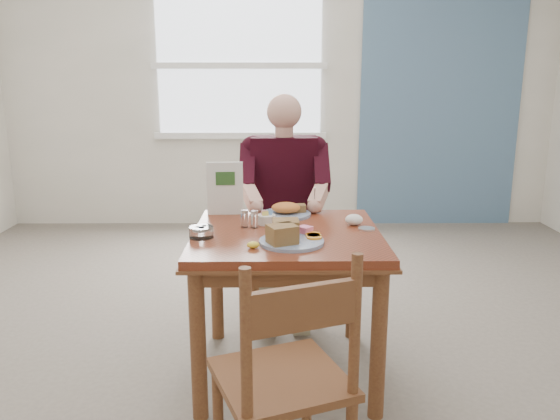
{
  "coord_description": "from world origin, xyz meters",
  "views": [
    {
      "loc": [
        -0.06,
        -2.54,
        1.46
      ],
      "look_at": [
        -0.03,
        0.0,
        0.86
      ],
      "focal_mm": 35.0,
      "sensor_mm": 36.0,
      "label": 1
    }
  ],
  "objects_px": {
    "table": "(287,253)",
    "near_plate": "(288,235)",
    "diner": "(284,190)",
    "chair_near": "(286,382)",
    "chair_far": "(284,239)",
    "far_plate": "(287,211)"
  },
  "relations": [
    {
      "from": "chair_far",
      "to": "near_plate",
      "type": "height_order",
      "value": "chair_far"
    },
    {
      "from": "diner",
      "to": "far_plate",
      "type": "distance_m",
      "value": 0.39
    },
    {
      "from": "chair_near",
      "to": "near_plate",
      "type": "relative_size",
      "value": 2.63
    },
    {
      "from": "chair_far",
      "to": "diner",
      "type": "bearing_deg",
      "value": -89.99
    },
    {
      "from": "table",
      "to": "chair_far",
      "type": "bearing_deg",
      "value": 90.0
    },
    {
      "from": "table",
      "to": "far_plate",
      "type": "height_order",
      "value": "far_plate"
    },
    {
      "from": "far_plate",
      "to": "chair_near",
      "type": "bearing_deg",
      "value": -91.38
    },
    {
      "from": "table",
      "to": "far_plate",
      "type": "bearing_deg",
      "value": 88.57
    },
    {
      "from": "table",
      "to": "near_plate",
      "type": "distance_m",
      "value": 0.25
    },
    {
      "from": "far_plate",
      "to": "near_plate",
      "type": "bearing_deg",
      "value": -90.5
    },
    {
      "from": "table",
      "to": "near_plate",
      "type": "height_order",
      "value": "near_plate"
    },
    {
      "from": "table",
      "to": "chair_near",
      "type": "distance_m",
      "value": 0.92
    },
    {
      "from": "chair_far",
      "to": "far_plate",
      "type": "bearing_deg",
      "value": -89.05
    },
    {
      "from": "chair_far",
      "to": "chair_near",
      "type": "height_order",
      "value": "same"
    },
    {
      "from": "chair_near",
      "to": "near_plate",
      "type": "height_order",
      "value": "chair_near"
    },
    {
      "from": "chair_near",
      "to": "chair_far",
      "type": "bearing_deg",
      "value": 89.28
    },
    {
      "from": "chair_far",
      "to": "chair_near",
      "type": "relative_size",
      "value": 1.0
    },
    {
      "from": "table",
      "to": "diner",
      "type": "xyz_separation_m",
      "value": [
        0.0,
        0.71,
        0.17
      ]
    },
    {
      "from": "table",
      "to": "chair_near",
      "type": "bearing_deg",
      "value": -91.36
    },
    {
      "from": "diner",
      "to": "table",
      "type": "bearing_deg",
      "value": -90.0
    },
    {
      "from": "table",
      "to": "diner",
      "type": "height_order",
      "value": "diner"
    },
    {
      "from": "chair_far",
      "to": "table",
      "type": "bearing_deg",
      "value": -90.0
    }
  ]
}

